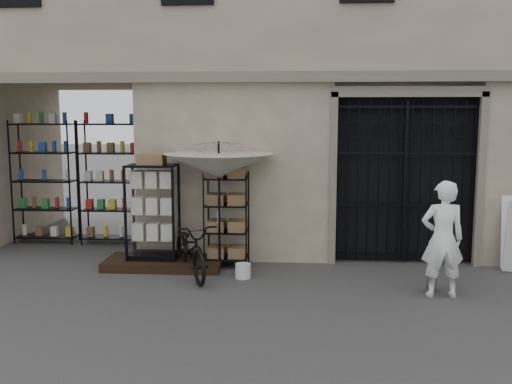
# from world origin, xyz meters

# --- Properties ---
(ground) EXTENTS (80.00, 80.00, 0.00)m
(ground) POSITION_xyz_m (0.00, 0.00, 0.00)
(ground) COLOR black
(ground) RESTS_ON ground
(main_building) EXTENTS (14.00, 4.00, 9.00)m
(main_building) POSITION_xyz_m (0.00, 4.00, 4.50)
(main_building) COLOR tan
(main_building) RESTS_ON ground
(shop_recess) EXTENTS (3.00, 1.70, 3.00)m
(shop_recess) POSITION_xyz_m (-4.50, 2.80, 1.50)
(shop_recess) COLOR black
(shop_recess) RESTS_ON ground
(shop_shelving) EXTENTS (2.70, 0.50, 2.50)m
(shop_shelving) POSITION_xyz_m (-4.55, 3.30, 1.25)
(shop_shelving) COLOR black
(shop_shelving) RESTS_ON ground
(iron_gate) EXTENTS (2.50, 0.21, 3.00)m
(iron_gate) POSITION_xyz_m (1.75, 2.28, 1.50)
(iron_gate) COLOR black
(iron_gate) RESTS_ON ground
(step_platform) EXTENTS (2.00, 0.90, 0.15)m
(step_platform) POSITION_xyz_m (-2.40, 1.55, 0.07)
(step_platform) COLOR black
(step_platform) RESTS_ON ground
(display_cabinet) EXTENTS (0.89, 0.64, 1.76)m
(display_cabinet) POSITION_xyz_m (-2.59, 1.59, 0.88)
(display_cabinet) COLOR black
(display_cabinet) RESTS_ON step_platform
(wire_rack) EXTENTS (0.82, 0.67, 1.64)m
(wire_rack) POSITION_xyz_m (-1.33, 1.71, 0.80)
(wire_rack) COLOR black
(wire_rack) RESTS_ON ground
(market_umbrella) EXTENTS (2.08, 2.10, 2.62)m
(market_umbrella) POSITION_xyz_m (-1.43, 1.51, 1.88)
(market_umbrella) COLOR black
(market_umbrella) RESTS_ON ground
(white_bucket) EXTENTS (0.30, 0.30, 0.24)m
(white_bucket) POSITION_xyz_m (-0.98, 1.00, 0.12)
(white_bucket) COLOR silver
(white_bucket) RESTS_ON ground
(bicycle) EXTENTS (0.93, 1.08, 1.74)m
(bicycle) POSITION_xyz_m (-1.84, 1.05, 0.00)
(bicycle) COLOR black
(bicycle) RESTS_ON ground
(steel_bollard) EXTENTS (0.18, 0.18, 0.77)m
(steel_bollard) POSITION_xyz_m (1.89, 0.51, 0.39)
(steel_bollard) COLOR slate
(steel_bollard) RESTS_ON ground
(shopkeeper) EXTENTS (0.72, 1.73, 0.41)m
(shopkeeper) POSITION_xyz_m (1.96, 0.29, 0.00)
(shopkeeper) COLOR white
(shopkeeper) RESTS_ON ground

